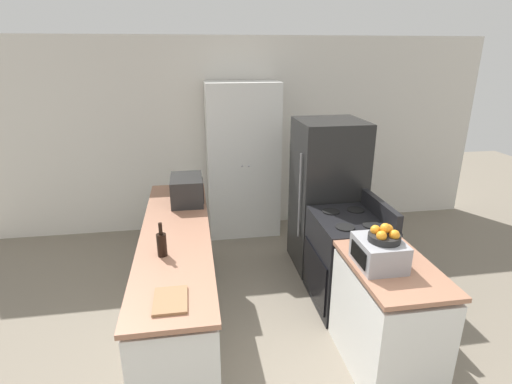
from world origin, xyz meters
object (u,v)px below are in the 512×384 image
object	(u,v)px
pantry_cabinet	(243,161)
wine_bottle	(162,244)
fruit_bowl	(385,235)
microwave	(187,190)
stove	(347,260)
refrigerator	(326,196)
toaster_oven	(379,253)

from	to	relation	value
pantry_cabinet	wine_bottle	xyz separation A→B (m)	(-0.93, -2.28, -0.01)
fruit_bowl	wine_bottle	bearing A→B (deg)	165.12
microwave	fruit_bowl	bearing A→B (deg)	-48.08
stove	refrigerator	size ratio (longest dim) A/B	0.63
stove	toaster_oven	bearing A→B (deg)	-98.96
pantry_cabinet	wine_bottle	world-z (taller)	pantry_cabinet
stove	wine_bottle	distance (m)	1.85
refrigerator	microwave	size ratio (longest dim) A/B	3.69
pantry_cabinet	fruit_bowl	xyz separation A→B (m)	(0.67, -2.71, 0.14)
pantry_cabinet	microwave	bearing A→B (deg)	-122.83
microwave	toaster_oven	size ratio (longest dim) A/B	1.27
refrigerator	fruit_bowl	bearing A→B (deg)	-95.10
fruit_bowl	toaster_oven	bearing A→B (deg)	141.70
microwave	wine_bottle	distance (m)	1.16
refrigerator	wine_bottle	distance (m)	2.15
wine_bottle	fruit_bowl	xyz separation A→B (m)	(1.60, -0.42, 0.15)
toaster_oven	wine_bottle	bearing A→B (deg)	165.47
microwave	refrigerator	bearing A→B (deg)	3.57
microwave	fruit_bowl	size ratio (longest dim) A/B	2.00
pantry_cabinet	toaster_oven	xyz separation A→B (m)	(0.65, -2.69, -0.01)
microwave	fruit_bowl	world-z (taller)	fruit_bowl
pantry_cabinet	refrigerator	size ratio (longest dim) A/B	1.20
pantry_cabinet	stove	xyz separation A→B (m)	(0.78, -1.83, -0.56)
refrigerator	fruit_bowl	distance (m)	1.70
refrigerator	stove	bearing A→B (deg)	-92.39
pantry_cabinet	stove	world-z (taller)	pantry_cabinet
pantry_cabinet	fruit_bowl	size ratio (longest dim) A/B	8.83
toaster_oven	pantry_cabinet	bearing A→B (deg)	103.58
microwave	wine_bottle	size ratio (longest dim) A/B	1.69
refrigerator	toaster_oven	size ratio (longest dim) A/B	4.70
refrigerator	fruit_bowl	world-z (taller)	refrigerator
stove	wine_bottle	size ratio (longest dim) A/B	3.91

